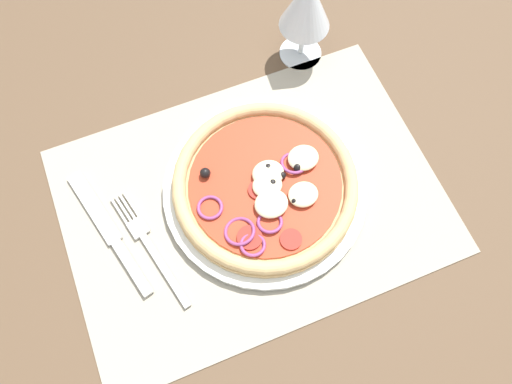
{
  "coord_description": "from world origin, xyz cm",
  "views": [
    {
      "loc": [
        -8.39,
        -22.42,
        62.08
      ],
      "look_at": [
        0.66,
        0.0,
        2.42
      ],
      "focal_mm": 34.63,
      "sensor_mm": 36.0,
      "label": 1
    }
  ],
  "objects_px": {
    "wine_glass": "(307,6)",
    "plate": "(265,189)",
    "fork": "(147,242)",
    "knife": "(109,231)",
    "pizza": "(266,184)"
  },
  "relations": [
    {
      "from": "pizza",
      "to": "knife",
      "type": "bearing_deg",
      "value": 173.68
    },
    {
      "from": "fork",
      "to": "knife",
      "type": "distance_m",
      "value": 0.05
    },
    {
      "from": "pizza",
      "to": "wine_glass",
      "type": "distance_m",
      "value": 0.25
    },
    {
      "from": "wine_glass",
      "to": "knife",
      "type": "bearing_deg",
      "value": -154.18
    },
    {
      "from": "plate",
      "to": "fork",
      "type": "relative_size",
      "value": 1.53
    },
    {
      "from": "wine_glass",
      "to": "plate",
      "type": "bearing_deg",
      "value": -125.73
    },
    {
      "from": "plate",
      "to": "pizza",
      "type": "relative_size",
      "value": 1.11
    },
    {
      "from": "wine_glass",
      "to": "pizza",
      "type": "bearing_deg",
      "value": -125.49
    },
    {
      "from": "plate",
      "to": "knife",
      "type": "bearing_deg",
      "value": 173.94
    },
    {
      "from": "plate",
      "to": "wine_glass",
      "type": "relative_size",
      "value": 1.83
    },
    {
      "from": "pizza",
      "to": "fork",
      "type": "relative_size",
      "value": 1.38
    },
    {
      "from": "pizza",
      "to": "plate",
      "type": "bearing_deg",
      "value": 113.13
    },
    {
      "from": "plate",
      "to": "wine_glass",
      "type": "bearing_deg",
      "value": 54.27
    },
    {
      "from": "fork",
      "to": "wine_glass",
      "type": "relative_size",
      "value": 1.2
    },
    {
      "from": "fork",
      "to": "pizza",
      "type": "bearing_deg",
      "value": -99.52
    }
  ]
}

